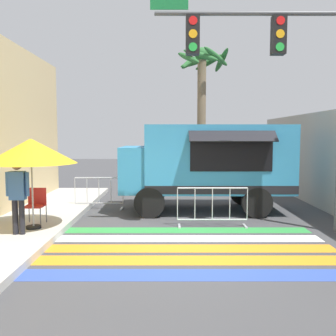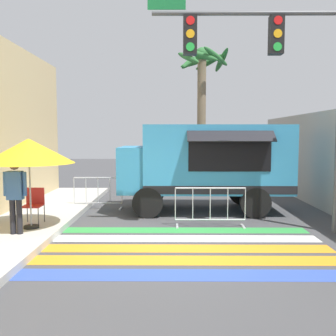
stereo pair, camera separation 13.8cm
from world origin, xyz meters
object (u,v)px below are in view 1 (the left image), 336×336
Objects in this scene: traffic_signal_pole at (277,64)px; vendor_person at (16,192)px; barricade_side at (97,194)px; food_truck at (202,161)px; folding_chair at (34,202)px; barricade_front at (210,207)px; patio_umbrella at (29,151)px; palm_tree at (200,91)px.

vendor_person is (-6.02, -0.78, -2.98)m from traffic_signal_pole.
food_truck is at bearing -4.33° from barricade_side.
barricade_side is (1.12, 2.66, -0.20)m from folding_chair.
traffic_signal_pole is 6.76m from vendor_person.
folding_chair reaches higher than barricade_front.
traffic_signal_pole reaches higher than barricade_front.
palm_tree is at bearing 57.34° from patio_umbrella.
folding_chair is at bearing -112.74° from barricade_side.
traffic_signal_pole is at bearing -80.62° from palm_tree.
food_truck is 5.71m from vendor_person.
palm_tree reaches higher than food_truck.
palm_tree is (0.33, 4.44, 2.69)m from food_truck.
barricade_front and barricade_side have the same top height.
folding_chair is (-4.50, -2.41, -0.89)m from food_truck.
food_truck is at bearing 90.69° from barricade_front.
barricade_side is (-3.41, 2.36, -0.01)m from barricade_front.
barricade_front is 1.17× the size of barricade_side.
palm_tree is at bearing 48.39° from barricade_side.
traffic_signal_pole is 2.63× the size of patio_umbrella.
patio_umbrella is 4.73m from barricade_front.
vendor_person is 0.91× the size of barricade_front.
food_truck is 0.85× the size of palm_tree.
traffic_signal_pole is at bearing -22.17° from folding_chair.
traffic_signal_pole is 6.90m from folding_chair.
folding_chair is at bearing -125.21° from palm_tree.
folding_chair is 4.54m from barricade_front.
folding_chair is 0.15× the size of palm_tree.
food_truck is at bearing 39.48° from vendor_person.
patio_umbrella is at bearing -146.35° from food_truck.
palm_tree is (-1.17, 7.11, 0.18)m from traffic_signal_pole.
vendor_person is 0.28× the size of palm_tree.
patio_umbrella is 1.42m from folding_chair.
food_truck is 5.20m from palm_tree.
vendor_person reaches higher than folding_chair.
folding_chair reaches higher than barricade_side.
vendor_person is (-0.02, -1.05, 0.42)m from folding_chair.
traffic_signal_pole is 3.92m from barricade_front.
palm_tree is at bearing 35.15° from folding_chair.
palm_tree is at bearing 60.51° from vendor_person.
patio_umbrella is 1.06m from vendor_person.
food_truck is 3.56m from barricade_side.
vendor_person reaches higher than barricade_side.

